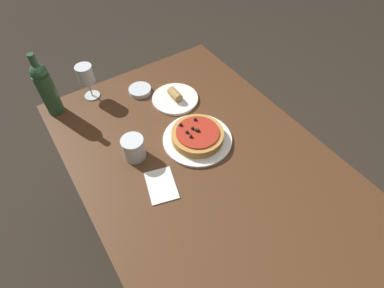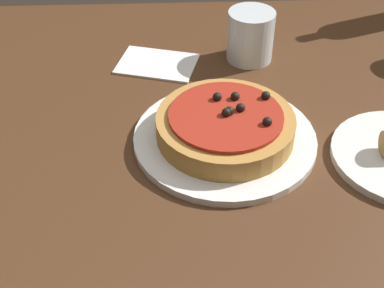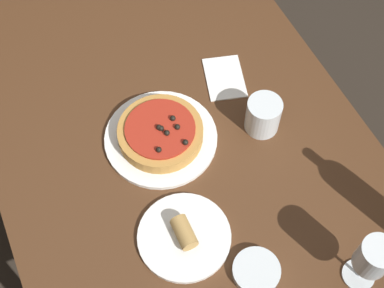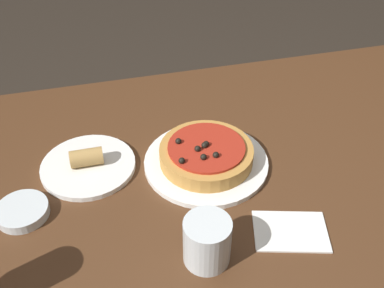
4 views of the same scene
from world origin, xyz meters
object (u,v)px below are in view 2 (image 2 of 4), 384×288
(dining_table, at_px, (150,170))
(pizza, at_px, (226,125))
(dinner_plate, at_px, (225,139))
(water_cup, at_px, (250,36))

(dining_table, bearing_deg, pizza, 162.41)
(dining_table, relative_size, dinner_plate, 4.91)
(dinner_plate, relative_size, pizza, 1.34)
(dinner_plate, height_order, water_cup, water_cup)
(water_cup, bearing_deg, dinner_plate, 74.47)
(dining_table, height_order, pizza, pizza)
(dining_table, height_order, dinner_plate, dinner_plate)
(dining_table, bearing_deg, dinner_plate, 162.31)
(dining_table, relative_size, water_cup, 14.65)
(dining_table, relative_size, pizza, 6.57)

